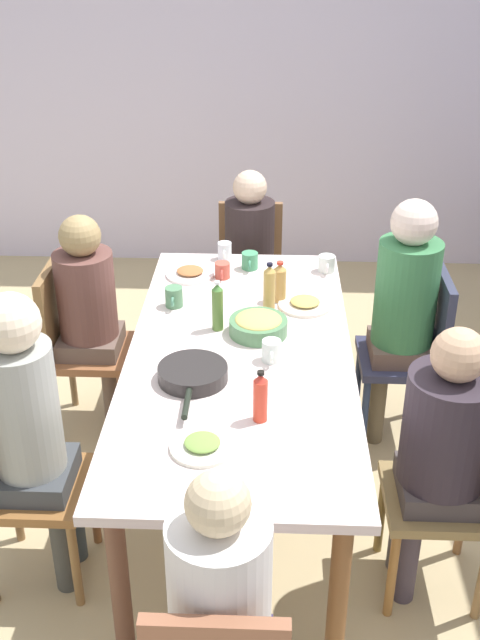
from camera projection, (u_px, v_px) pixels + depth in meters
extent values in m
plane|color=tan|center=(240.00, 492.00, 3.64)|extent=(6.51, 6.51, 0.00)
cube|color=silver|center=(256.00, 89.00, 5.46)|extent=(0.12, 4.49, 2.60)
cube|color=silver|center=(240.00, 355.00, 3.28)|extent=(2.07, 0.95, 0.04)
cylinder|color=brown|center=(180.00, 327.00, 4.30)|extent=(0.07, 0.07, 0.73)
cylinder|color=brown|center=(120.00, 587.00, 2.66)|extent=(0.07, 0.07, 0.73)
cylinder|color=brown|center=(315.00, 330.00, 4.27)|extent=(0.07, 0.07, 0.73)
cylinder|color=brown|center=(338.00, 594.00, 2.63)|extent=(0.07, 0.07, 0.73)
cylinder|color=silver|center=(220.00, 594.00, 2.09)|extent=(0.29, 0.29, 0.49)
sphere|color=beige|center=(218.00, 503.00, 1.93)|extent=(0.17, 0.17, 0.17)
cube|color=olive|center=(249.00, 286.00, 4.60)|extent=(0.40, 0.40, 0.04)
cylinder|color=brown|center=(277.00, 307.00, 4.85)|extent=(0.04, 0.04, 0.43)
cylinder|color=#955E42|center=(223.00, 306.00, 4.86)|extent=(0.04, 0.04, 0.43)
cylinder|color=olive|center=(277.00, 333.00, 4.55)|extent=(0.04, 0.04, 0.43)
cylinder|color=olive|center=(220.00, 332.00, 4.57)|extent=(0.04, 0.04, 0.43)
cube|color=#8A5F3D|center=(250.00, 238.00, 4.65)|extent=(0.04, 0.38, 0.45)
cylinder|color=#292C47|center=(262.00, 325.00, 4.61)|extent=(0.09, 0.09, 0.45)
cylinder|color=#283B46|center=(235.00, 325.00, 4.62)|extent=(0.09, 0.09, 0.45)
cube|color=#253C52|center=(249.00, 277.00, 4.57)|extent=(0.30, 0.30, 0.10)
cylinder|color=#2C2123|center=(250.00, 236.00, 4.45)|extent=(0.29, 0.29, 0.42)
sphere|color=beige|center=(250.00, 187.00, 4.31)|extent=(0.19, 0.19, 0.19)
cube|color=#2F324D|center=(399.00, 359.00, 3.85)|extent=(0.40, 0.40, 0.04)
cylinder|color=#362E44|center=(433.00, 417.00, 3.81)|extent=(0.04, 0.04, 0.43)
cylinder|color=#2D374E|center=(422.00, 379.00, 4.10)|extent=(0.04, 0.04, 0.43)
cylinder|color=navy|center=(365.00, 415.00, 3.82)|extent=(0.04, 0.04, 0.43)
cylinder|color=#27334E|center=(358.00, 378.00, 4.12)|extent=(0.04, 0.04, 0.43)
cube|color=#35384F|center=(441.00, 319.00, 3.74)|extent=(0.38, 0.04, 0.45)
cylinder|color=brown|center=(377.00, 403.00, 3.89)|extent=(0.09, 0.09, 0.45)
cylinder|color=brown|center=(373.00, 386.00, 4.03)|extent=(0.09, 0.09, 0.45)
cube|color=brown|center=(400.00, 349.00, 3.83)|extent=(0.30, 0.30, 0.10)
cylinder|color=#397B49|center=(406.00, 293.00, 3.68)|extent=(0.30, 0.30, 0.52)
sphere|color=beige|center=(414.00, 222.00, 3.51)|extent=(0.22, 0.22, 0.22)
cube|color=brown|center=(92.00, 353.00, 3.91)|extent=(0.40, 0.40, 0.04)
cylinder|color=olive|center=(72.00, 371.00, 4.17)|extent=(0.04, 0.04, 0.43)
cylinder|color=olive|center=(56.00, 407.00, 3.88)|extent=(0.04, 0.04, 0.43)
cylinder|color=brown|center=(134.00, 373.00, 4.16)|extent=(0.04, 0.04, 0.43)
cylinder|color=#8E5A3F|center=(123.00, 409.00, 3.86)|extent=(0.04, 0.04, 0.43)
cube|color=olive|center=(52.00, 311.00, 3.81)|extent=(0.38, 0.04, 0.45)
cylinder|color=#534743|center=(118.00, 380.00, 4.08)|extent=(0.09, 0.09, 0.45)
cylinder|color=brown|center=(112.00, 397.00, 3.94)|extent=(0.09, 0.09, 0.45)
cube|color=brown|center=(91.00, 342.00, 3.88)|extent=(0.30, 0.30, 0.10)
cylinder|color=brown|center=(86.00, 295.00, 3.76)|extent=(0.29, 0.29, 0.44)
sphere|color=#9F8455|center=(80.00, 236.00, 3.61)|extent=(0.20, 0.20, 0.20)
cube|color=olive|center=(436.00, 499.00, 2.95)|extent=(0.40, 0.40, 0.04)
cylinder|color=brown|center=(463.00, 514.00, 3.20)|extent=(0.04, 0.04, 0.43)
cylinder|color=olive|center=(392.00, 574.00, 2.91)|extent=(0.04, 0.04, 0.43)
cylinder|color=olive|center=(381.00, 511.00, 3.21)|extent=(0.04, 0.04, 0.43)
cylinder|color=#423841|center=(407.00, 555.00, 2.98)|extent=(0.09, 0.09, 0.45)
cylinder|color=#443F3E|center=(402.00, 525.00, 3.12)|extent=(0.09, 0.09, 0.45)
cube|color=#423A3A|center=(438.00, 487.00, 2.92)|extent=(0.30, 0.30, 0.10)
cylinder|color=#2D252D|center=(447.00, 428.00, 2.79)|extent=(0.33, 0.33, 0.45)
sphere|color=tan|center=(459.00, 355.00, 2.64)|extent=(0.20, 0.20, 0.20)
cube|color=brown|center=(36.00, 487.00, 3.00)|extent=(0.40, 0.40, 0.04)
cylinder|color=olive|center=(15.00, 501.00, 3.27)|extent=(0.04, 0.04, 0.43)
cylinder|color=brown|center=(94.00, 503.00, 3.25)|extent=(0.04, 0.04, 0.43)
cylinder|color=olive|center=(75.00, 563.00, 2.95)|extent=(0.04, 0.04, 0.43)
cylinder|color=#354045|center=(72.00, 516.00, 3.17)|extent=(0.09, 0.09, 0.45)
cylinder|color=#41413B|center=(63.00, 544.00, 3.03)|extent=(0.09, 0.09, 0.45)
cube|color=#383D41|center=(34.00, 475.00, 2.97)|extent=(0.30, 0.30, 0.10)
cylinder|color=#9A9D96|center=(24.00, 409.00, 2.83)|extent=(0.26, 0.26, 0.52)
sphere|color=beige|center=(10.00, 323.00, 2.66)|extent=(0.22, 0.22, 0.22)
cylinder|color=white|center=(190.00, 274.00, 3.94)|extent=(0.25, 0.25, 0.01)
ellipsoid|color=#AE693B|center=(190.00, 271.00, 3.93)|extent=(0.14, 0.14, 0.02)
cylinder|color=silver|center=(202.00, 447.00, 2.68)|extent=(0.23, 0.23, 0.01)
ellipsoid|color=#779E46|center=(202.00, 442.00, 2.67)|extent=(0.13, 0.13, 0.02)
cylinder|color=silver|center=(305.00, 305.00, 3.63)|extent=(0.25, 0.25, 0.01)
ellipsoid|color=tan|center=(305.00, 301.00, 3.62)|extent=(0.14, 0.14, 0.02)
cylinder|color=#508053|center=(258.00, 327.00, 3.39)|extent=(0.26, 0.26, 0.07)
ellipsoid|color=#D4B55E|center=(258.00, 320.00, 3.37)|extent=(0.21, 0.21, 0.04)
cylinder|color=#272424|center=(193.00, 373.00, 3.06)|extent=(0.28, 0.28, 0.06)
cylinder|color=black|center=(187.00, 404.00, 2.85)|extent=(0.18, 0.02, 0.02)
cylinder|color=white|center=(271.00, 351.00, 3.18)|extent=(0.08, 0.08, 0.09)
torus|color=white|center=(271.00, 357.00, 3.14)|extent=(0.05, 0.01, 0.05)
cylinder|color=#439263|center=(250.00, 261.00, 4.00)|extent=(0.08, 0.08, 0.09)
torus|color=#3E8A65|center=(249.00, 265.00, 3.95)|extent=(0.05, 0.01, 0.05)
cylinder|color=#C65241|center=(222.00, 270.00, 3.90)|extent=(0.08, 0.08, 0.08)
torus|color=#C8473D|center=(222.00, 274.00, 3.85)|extent=(0.05, 0.01, 0.05)
cylinder|color=#51825A|center=(174.00, 297.00, 3.62)|extent=(0.08, 0.08, 0.10)
torus|color=#4A8566|center=(173.00, 302.00, 3.57)|extent=(0.05, 0.01, 0.05)
cylinder|color=white|center=(225.00, 251.00, 4.11)|extent=(0.07, 0.07, 0.09)
torus|color=white|center=(224.00, 254.00, 4.06)|extent=(0.05, 0.01, 0.05)
cylinder|color=white|center=(327.00, 264.00, 3.97)|extent=(0.09, 0.09, 0.09)
torus|color=white|center=(327.00, 268.00, 3.92)|extent=(0.05, 0.01, 0.05)
cylinder|color=#507630|center=(218.00, 310.00, 3.39)|extent=(0.05, 0.05, 0.20)
cone|color=#4C853B|center=(217.00, 287.00, 3.34)|extent=(0.05, 0.05, 0.03)
cylinder|color=white|center=(217.00, 283.00, 3.33)|extent=(0.03, 0.03, 0.01)
cylinder|color=tan|center=(279.00, 285.00, 3.65)|extent=(0.06, 0.06, 0.16)
cone|color=tan|center=(280.00, 267.00, 3.61)|extent=(0.06, 0.06, 0.03)
cylinder|color=red|center=(280.00, 263.00, 3.60)|extent=(0.03, 0.03, 0.01)
cylinder|color=tan|center=(269.00, 292.00, 3.54)|extent=(0.06, 0.06, 0.20)
cone|color=tan|center=(270.00, 269.00, 3.49)|extent=(0.05, 0.05, 0.03)
cylinder|color=black|center=(270.00, 265.00, 3.48)|extent=(0.03, 0.03, 0.01)
cylinder|color=red|center=(260.00, 401.00, 2.79)|extent=(0.05, 0.05, 0.17)
cone|color=red|center=(261.00, 378.00, 2.75)|extent=(0.05, 0.05, 0.03)
cylinder|color=black|center=(261.00, 373.00, 2.74)|extent=(0.03, 0.03, 0.01)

